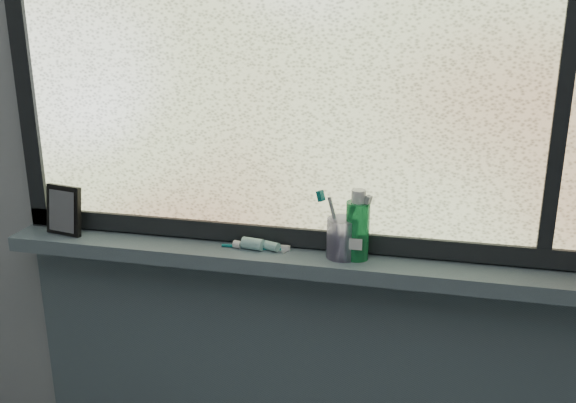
{
  "coord_description": "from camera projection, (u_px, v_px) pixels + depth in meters",
  "views": [
    {
      "loc": [
        0.33,
        -0.28,
        1.66
      ],
      "look_at": [
        0.01,
        1.05,
        1.22
      ],
      "focal_mm": 40.0,
      "sensor_mm": 36.0,
      "label": 1
    }
  ],
  "objects": [
    {
      "name": "vanity_mirror",
      "position": [
        64.0,
        210.0,
        1.78
      ],
      "size": [
        0.12,
        0.08,
        0.14
      ],
      "primitive_type": "cube",
      "rotation": [
        0.0,
        0.0,
        -0.19
      ],
      "color": "black",
      "rests_on": "windowsill"
    },
    {
      "name": "frame_mullion",
      "position": [
        569.0,
        56.0,
        1.42
      ],
      "size": [
        0.03,
        0.03,
        1.0
      ],
      "primitive_type": "cube",
      "color": "black",
      "rests_on": "wall_back"
    },
    {
      "name": "mouthwash_bottle",
      "position": [
        358.0,
        225.0,
        1.61
      ],
      "size": [
        0.07,
        0.07,
        0.15
      ],
      "primitive_type": "cylinder",
      "rotation": [
        0.0,
        0.0,
        0.12
      ],
      "color": "#1C9449",
      "rests_on": "windowsill"
    },
    {
      "name": "frame_bottom",
      "position": [
        303.0,
        237.0,
        1.7
      ],
      "size": [
        1.6,
        0.03,
        0.05
      ],
      "primitive_type": "cube",
      "color": "black",
      "rests_on": "windowsill"
    },
    {
      "name": "windowsill",
      "position": [
        299.0,
        261.0,
        1.67
      ],
      "size": [
        1.62,
        0.14,
        0.04
      ],
      "primitive_type": "cube",
      "color": "slate",
      "rests_on": "wall_back"
    },
    {
      "name": "frame_left",
      "position": [
        22.0,
        46.0,
        1.72
      ],
      "size": [
        0.05,
        0.03,
        1.1
      ],
      "primitive_type": "cube",
      "color": "black",
      "rests_on": "wall_back"
    },
    {
      "name": "window_pane",
      "position": [
        304.0,
        51.0,
        1.56
      ],
      "size": [
        1.5,
        0.01,
        1.0
      ],
      "primitive_type": "cube",
      "color": "silver",
      "rests_on": "wall_back"
    },
    {
      "name": "toothpaste_tube",
      "position": [
        260.0,
        244.0,
        1.68
      ],
      "size": [
        0.18,
        0.07,
        0.03
      ],
      "primitive_type": null,
      "rotation": [
        0.0,
        0.0,
        -0.22
      ],
      "color": "white",
      "rests_on": "windowsill"
    },
    {
      "name": "toothbrush_lying",
      "position": [
        251.0,
        247.0,
        1.69
      ],
      "size": [
        0.2,
        0.03,
        0.01
      ],
      "primitive_type": null,
      "rotation": [
        0.0,
        0.0,
        0.03
      ],
      "color": "#0B6969",
      "rests_on": "windowsill"
    },
    {
      "name": "wall_back",
      "position": [
        305.0,
        161.0,
        1.66
      ],
      "size": [
        3.0,
        0.01,
        2.5
      ],
      "primitive_type": "cube",
      "color": "#9EA3A8",
      "rests_on": "ground"
    },
    {
      "name": "toothbrush_cup",
      "position": [
        342.0,
        238.0,
        1.63
      ],
      "size": [
        0.1,
        0.1,
        0.1
      ],
      "primitive_type": "cylinder",
      "rotation": [
        0.0,
        0.0,
        -0.42
      ],
      "color": "#B7AAE1",
      "rests_on": "windowsill"
    }
  ]
}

